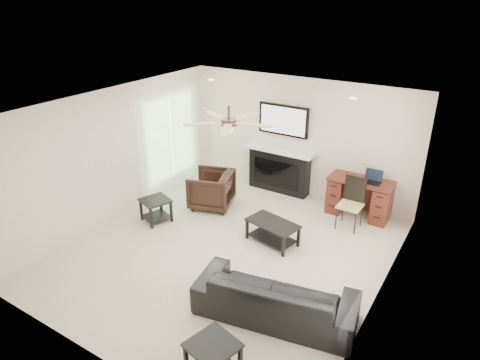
{
  "coord_description": "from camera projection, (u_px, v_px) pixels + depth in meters",
  "views": [
    {
      "loc": [
        3.46,
        -5.1,
        4.12
      ],
      "look_at": [
        0.04,
        0.35,
        1.2
      ],
      "focal_mm": 32.0,
      "sensor_mm": 36.0,
      "label": 1
    }
  ],
  "objects": [
    {
      "name": "fireplace_unit",
      "position": [
        280.0,
        150.0,
        9.08
      ],
      "size": [
        1.52,
        0.34,
        1.91
      ],
      "primitive_type": "cube",
      "color": "black",
      "rests_on": "ground"
    },
    {
      "name": "room_shell",
      "position": [
        239.0,
        160.0,
        6.58
      ],
      "size": [
        5.5,
        5.54,
        2.52
      ],
      "color": "beige",
      "rests_on": "ground"
    },
    {
      "name": "end_table_left",
      "position": [
        156.0,
        210.0,
        8.16
      ],
      "size": [
        0.64,
        0.64,
        0.45
      ],
      "primitive_type": "cube",
      "rotation": [
        0.0,
        0.0,
        -0.36
      ],
      "color": "black",
      "rests_on": "ground"
    },
    {
      "name": "desk",
      "position": [
        359.0,
        198.0,
        8.3
      ],
      "size": [
        1.22,
        0.56,
        0.76
      ],
      "primitive_type": "cube",
      "color": "#421610",
      "rests_on": "ground"
    },
    {
      "name": "coffee_table",
      "position": [
        272.0,
        232.0,
        7.47
      ],
      "size": [
        0.98,
        0.67,
        0.4
      ],
      "primitive_type": "cube",
      "rotation": [
        0.0,
        0.0,
        -0.21
      ],
      "color": "black",
      "rests_on": "ground"
    },
    {
      "name": "laptop",
      "position": [
        372.0,
        177.0,
        7.98
      ],
      "size": [
        0.33,
        0.24,
        0.23
      ],
      "primitive_type": "cube",
      "color": "black",
      "rests_on": "desk"
    },
    {
      "name": "armchair",
      "position": [
        211.0,
        189.0,
        8.64
      ],
      "size": [
        1.04,
        1.02,
        0.75
      ],
      "primitive_type": "imported",
      "rotation": [
        0.0,
        0.0,
        -1.25
      ],
      "color": "black",
      "rests_on": "ground"
    },
    {
      "name": "end_table_near",
      "position": [
        213.0,
        359.0,
        4.9
      ],
      "size": [
        0.63,
        0.63,
        0.45
      ],
      "primitive_type": "cube",
      "rotation": [
        0.0,
        0.0,
        -0.24
      ],
      "color": "black",
      "rests_on": "ground"
    },
    {
      "name": "sofa",
      "position": [
        276.0,
        296.0,
        5.75
      ],
      "size": [
        2.29,
        1.23,
        0.63
      ],
      "primitive_type": "imported",
      "rotation": [
        0.0,
        0.0,
        3.32
      ],
      "color": "black",
      "rests_on": "ground"
    },
    {
      "name": "desk_chair",
      "position": [
        350.0,
        204.0,
        7.83
      ],
      "size": [
        0.42,
        0.44,
        0.97
      ],
      "primitive_type": "cube",
      "rotation": [
        0.0,
        0.0,
        -0.0
      ],
      "color": "black",
      "rests_on": "ground"
    }
  ]
}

